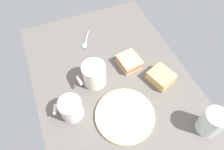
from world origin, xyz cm
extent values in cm
cube|color=#5B5651|center=(0.00, 0.00, 1.00)|extent=(90.00, 64.00, 2.00)
cylinder|color=#EAE58C|center=(-17.28, 1.74, 2.60)|extent=(22.41, 22.41, 1.20)
cylinder|color=silver|center=(1.61, 7.02, 7.06)|extent=(9.49, 9.49, 10.12)
cylinder|color=tan|center=(1.61, 7.02, 11.62)|extent=(8.35, 8.35, 0.40)
cylinder|color=silver|center=(0.85, 13.43, 7.57)|extent=(4.38, 1.69, 1.20)
cylinder|color=silver|center=(-8.94, 19.61, 6.32)|extent=(8.41, 8.41, 8.65)
cylinder|color=brown|center=(-8.94, 19.61, 10.15)|extent=(7.40, 7.40, 0.40)
cylinder|color=silver|center=(-7.31, 25.10, 6.76)|extent=(3.97, 2.23, 1.20)
cube|color=#DBB77A|center=(4.18, -9.75, 2.80)|extent=(10.38, 9.59, 1.60)
cube|color=#C14C4C|center=(4.18, -9.75, 4.20)|extent=(10.38, 9.59, 1.20)
cube|color=#DBB77A|center=(4.18, -9.75, 5.60)|extent=(10.38, 9.59, 1.60)
cube|color=tan|center=(-7.97, -18.62, 2.80)|extent=(11.74, 11.14, 1.60)
cube|color=#D8B259|center=(-7.97, -18.62, 4.20)|extent=(11.74, 11.14, 1.20)
cube|color=tan|center=(-7.97, -18.62, 5.60)|extent=(11.74, 11.14, 1.60)
cylinder|color=silver|center=(-32.39, -23.62, 7.50)|extent=(7.67, 7.67, 11.00)
cylinder|color=white|center=(-32.39, -23.62, 6.65)|extent=(6.90, 6.90, 9.29)
ellipsoid|color=silver|center=(22.40, 5.07, 2.40)|extent=(4.31, 3.83, 0.80)
cylinder|color=silver|center=(27.38, 2.35, 2.35)|extent=(7.13, 4.32, 0.70)
camera|label=1|loc=(-43.42, 17.48, 73.67)|focal=32.38mm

